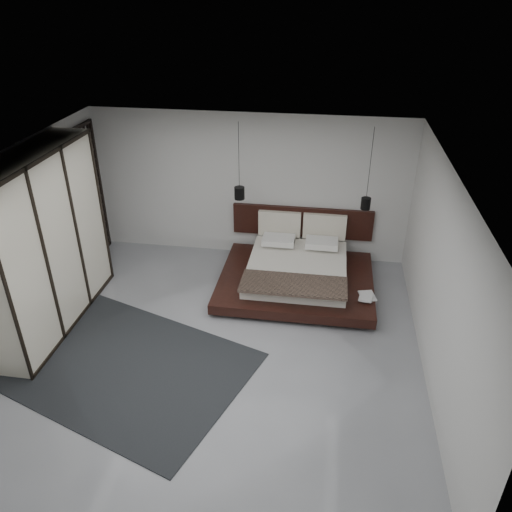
% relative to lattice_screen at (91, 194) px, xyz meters
% --- Properties ---
extents(floor, '(6.00, 6.00, 0.00)m').
position_rel_lattice_screen_xyz_m(floor, '(2.95, -2.45, -1.30)').
color(floor, '#96989E').
rests_on(floor, ground).
extents(ceiling, '(6.00, 6.00, 0.00)m').
position_rel_lattice_screen_xyz_m(ceiling, '(2.95, -2.45, 1.50)').
color(ceiling, white).
rests_on(ceiling, wall_back).
extents(wall_back, '(6.00, 0.00, 6.00)m').
position_rel_lattice_screen_xyz_m(wall_back, '(2.95, 0.55, 0.10)').
color(wall_back, silver).
rests_on(wall_back, floor).
extents(wall_front, '(6.00, 0.00, 6.00)m').
position_rel_lattice_screen_xyz_m(wall_front, '(2.95, -5.45, 0.10)').
color(wall_front, silver).
rests_on(wall_front, floor).
extents(wall_left, '(0.00, 6.00, 6.00)m').
position_rel_lattice_screen_xyz_m(wall_left, '(-0.05, -2.45, 0.10)').
color(wall_left, silver).
rests_on(wall_left, floor).
extents(wall_right, '(0.00, 6.00, 6.00)m').
position_rel_lattice_screen_xyz_m(wall_right, '(5.95, -2.45, 0.10)').
color(wall_right, silver).
rests_on(wall_right, floor).
extents(lattice_screen, '(0.05, 0.90, 2.60)m').
position_rel_lattice_screen_xyz_m(lattice_screen, '(0.00, 0.00, 0.00)').
color(lattice_screen, black).
rests_on(lattice_screen, floor).
extents(bed, '(2.68, 2.35, 1.06)m').
position_rel_lattice_screen_xyz_m(bed, '(3.98, -0.54, -1.02)').
color(bed, black).
rests_on(bed, floor).
extents(book_lower, '(0.31, 0.37, 0.03)m').
position_rel_lattice_screen_xyz_m(book_lower, '(5.08, -1.18, -1.04)').
color(book_lower, '#99724C').
rests_on(book_lower, bed).
extents(book_upper, '(0.27, 0.33, 0.02)m').
position_rel_lattice_screen_xyz_m(book_upper, '(5.06, -1.21, -1.01)').
color(book_upper, '#99724C').
rests_on(book_upper, book_lower).
extents(pendant_left, '(0.18, 0.18, 1.37)m').
position_rel_lattice_screen_xyz_m(pendant_left, '(2.88, -0.13, 0.24)').
color(pendant_left, black).
rests_on(pendant_left, ceiling).
extents(pendant_right, '(0.17, 0.17, 1.42)m').
position_rel_lattice_screen_xyz_m(pendant_right, '(5.08, -0.13, 0.19)').
color(pendant_right, black).
rests_on(pendant_right, ceiling).
extents(wardrobe, '(0.66, 2.81, 2.76)m').
position_rel_lattice_screen_xyz_m(wardrobe, '(0.25, -2.18, 0.08)').
color(wardrobe, beige).
rests_on(wardrobe, floor).
extents(rug, '(3.97, 3.39, 0.01)m').
position_rel_lattice_screen_xyz_m(rug, '(1.75, -3.11, -1.29)').
color(rug, black).
rests_on(rug, floor).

